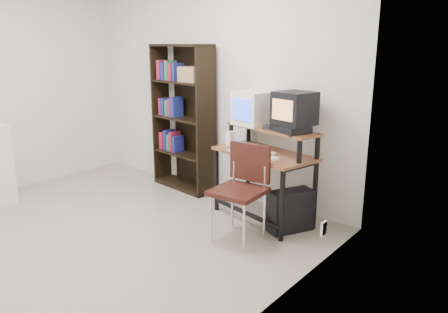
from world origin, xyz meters
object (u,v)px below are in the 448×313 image
Objects in this scene: crt_monitor at (255,108)px; crt_tv at (295,108)px; computer_desk at (265,158)px; school_chair at (243,182)px; pc_tower at (290,211)px; bookshelf at (184,116)px.

crt_monitor is 0.57m from crt_tv.
computer_desk is 0.62m from crt_tv.
crt_monitor is at bearing 112.71° from school_chair.
crt_monitor is 1.16m from pc_tower.
bookshelf is (-1.68, 0.19, -0.28)m from crt_tv.
crt_monitor is 0.25× the size of bookshelf.
bookshelf reaches higher than school_chair.
crt_tv is 0.23× the size of bookshelf.
school_chair is at bearing -97.75° from pc_tower.
computer_desk is 2.61× the size of crt_monitor.
school_chair is at bearing -66.79° from computer_desk.
school_chair is 0.50× the size of bookshelf.
computer_desk is 0.65× the size of bookshelf.
pc_tower is at bearing -47.31° from crt_tv.
computer_desk reaches higher than school_chair.
bookshelf is at bearing -173.89° from crt_tv.
crt_tv is at bearing 0.57° from crt_monitor.
crt_monitor reaches higher than pc_tower.
bookshelf is (-1.76, 0.34, 0.72)m from pc_tower.
crt_monitor reaches higher than computer_desk.
pc_tower is at bearing -3.82° from bookshelf.
school_chair is at bearing -50.50° from crt_monitor.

